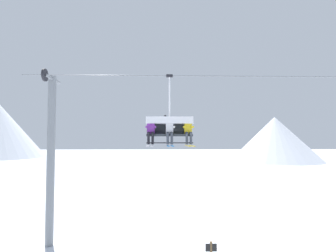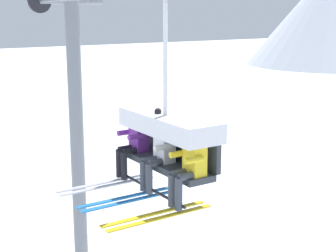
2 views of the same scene
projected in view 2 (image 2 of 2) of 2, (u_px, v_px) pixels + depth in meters
The scene contains 6 objects.
mountain_peak_west at pixel (334, 12), 71.07m from camera, with size 23.80×23.80×14.47m.
lift_tower_near at pixel (76, 141), 13.23m from camera, with size 0.36×1.88×7.89m.
chairlift_chair at pixel (169, 132), 8.11m from camera, with size 2.04×0.74×3.03m.
skier_purple at pixel (132, 142), 8.72m from camera, with size 0.46×1.70×1.23m.
skier_white at pixel (158, 152), 8.06m from camera, with size 0.48×1.70×1.34m.
skier_yellow at pixel (187, 166), 7.40m from camera, with size 0.46×1.70×1.23m.
Camera 2 is at (5.33, -5.07, 7.38)m, focal length 55.00 mm.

